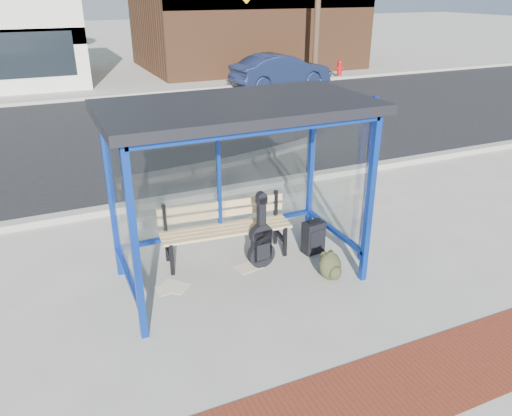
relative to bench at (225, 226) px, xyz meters
name	(u,v)px	position (x,y,z in m)	size (l,w,h in m)	color
ground	(240,276)	(-0.02, -0.61, -0.50)	(120.00, 120.00, 0.00)	#B2ADA0
brick_paver_strip	(345,408)	(-0.02, -3.21, -0.50)	(60.00, 1.00, 0.01)	maroon
curb_near	(181,198)	(-0.02, 2.29, -0.44)	(60.00, 0.25, 0.12)	gray
street_asphalt	(128,134)	(-0.02, 7.39, -0.50)	(60.00, 10.00, 0.00)	black
curb_far	(100,97)	(-0.02, 12.49, -0.44)	(60.00, 0.25, 0.12)	gray
far_sidewalk	(93,90)	(-0.02, 14.39, -0.50)	(60.00, 4.00, 0.01)	#B2ADA0
bus_shelter	(236,129)	(-0.02, -0.54, 1.57)	(3.30, 1.80, 2.42)	#0E32A0
bench	(225,226)	(0.00, 0.00, 0.00)	(1.92, 0.63, 0.89)	black
guitar_bag	(261,242)	(0.36, -0.48, -0.11)	(0.40, 0.13, 1.08)	black
suitcase	(313,237)	(1.24, -0.43, -0.25)	(0.33, 0.24, 0.55)	black
backpack	(331,267)	(1.08, -1.18, -0.31)	(0.36, 0.33, 0.40)	#2B2D19
sign_post	(369,173)	(1.79, -0.90, 0.84)	(0.12, 0.30, 2.40)	#0D1C93
newspaper_a	(169,288)	(-1.00, -0.51, -0.50)	(0.34, 0.27, 0.01)	white
newspaper_b	(174,287)	(-0.93, -0.50, -0.50)	(0.37, 0.29, 0.01)	white
newspaper_c	(248,267)	(0.18, -0.44, -0.50)	(0.35, 0.28, 0.01)	white
parked_car	(281,71)	(6.85, 11.79, 0.15)	(1.38, 3.96, 1.31)	#182243
fire_hydrant	(340,68)	(10.26, 12.83, -0.10)	(0.34, 0.22, 0.75)	#B50C0E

